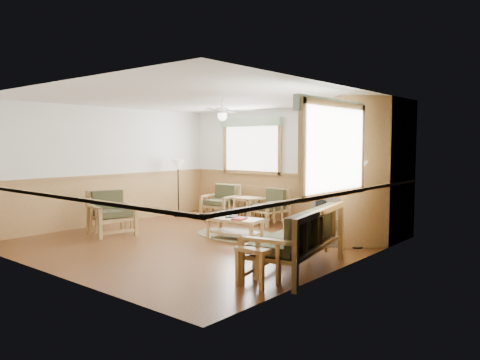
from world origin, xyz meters
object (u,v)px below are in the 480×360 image
Objects in this scene: floor_lamp_left at (178,188)px; floor_lamp_right at (357,204)px; armchair_back_right at (268,206)px; footstool at (299,229)px; end_table_chairs at (247,209)px; end_table_sofa at (258,266)px; sofa at (296,239)px; armchair_back_left at (220,202)px; coffee_table at (235,229)px; armchair_left at (112,213)px.

floor_lamp_left is 0.93× the size of floor_lamp_right.
footstool is (1.50, -1.04, -0.21)m from armchair_back_right.
end_table_sofa is at bearing -49.36° from end_table_chairs.
sofa is 4.41m from end_table_chairs.
armchair_back_left is 3.01m from footstool.
end_table_sofa is at bearing -48.83° from armchair_back_left.
armchair_back_right is at bearing 3.32° from end_table_chairs.
sofa is 2.00m from floor_lamp_right.
floor_lamp_right is (5.10, -0.39, 0.05)m from floor_lamp_left.
end_table_sofa is (3.29, -3.83, -0.03)m from end_table_chairs.
coffee_table is at bearing -158.78° from floor_lamp_right.
armchair_back_left is at bearing -162.00° from armchair_back_right.
armchair_back_right is 0.91× the size of armchair_left.
end_table_chairs is (-3.29, 2.93, -0.18)m from sofa.
floor_lamp_left is (-5.10, 3.28, 0.47)m from end_table_sofa.
armchair_back_right is 0.52× the size of floor_lamp_right.
coffee_table is 2.26× the size of footstool.
end_table_sofa is 0.33× the size of floor_lamp_right.
armchair_left is 1.97× the size of footstool.
floor_lamp_left is at bearing -163.26° from armchair_back_left.
floor_lamp_left is (-1.04, -0.44, 0.31)m from armchair_back_left.
armchair_back_left reaches higher than end_table_sofa.
sofa is at bearing -24.95° from floor_lamp_left.
sofa is 3.92× the size of end_table_sofa.
armchair_back_right is 1.91m from coffee_table.
armchair_back_right is (1.37, 0.15, -0.01)m from armchair_back_left.
end_table_chairs is at bearing 130.64° from end_table_sofa.
floor_lamp_right is at bearing -8.21° from armchair_back_right.
armchair_left is 2.58m from coffee_table.
end_table_chairs is (1.09, 3.06, -0.16)m from armchair_left.
floor_lamp_right reaches higher than coffee_table.
sofa is 2.43× the size of armchair_back_left.
armchair_back_left is 1.45× the size of end_table_chairs.
armchair_left reaches higher than end_table_sofa.
end_table_sofa is at bearing -32.74° from floor_lamp_left.
end_table_chairs is 1.27× the size of footstool.
floor_lamp_right reaches higher than floor_lamp_left.
floor_lamp_left is (-5.10, 2.37, 0.27)m from sofa.
coffee_table is 2.38m from floor_lamp_right.
armchair_left is 3.25m from end_table_chairs.
armchair_back_left is 0.94× the size of armchair_left.
footstool is 0.29× the size of floor_lamp_right.
sofa is 5.63m from floor_lamp_left.
end_table_chairs is 1.94m from floor_lamp_left.
footstool is (-1.19, 1.93, -0.27)m from sofa.
coffee_table is 3.24m from floor_lamp_left.
armchair_left reaches higher than armchair_back_left.
coffee_table is at bearing -45.88° from armchair_left.
armchair_back_left is 1.38m from armchair_back_right.
armchair_left is (-4.38, -0.13, -0.02)m from sofa.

